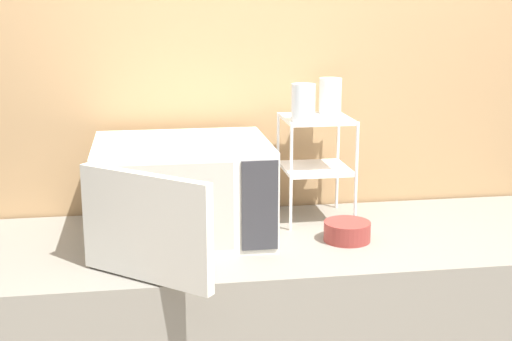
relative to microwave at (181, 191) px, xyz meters
The scene contains 6 objects.
wall_back 0.51m from the microwave, 45.47° to the left, with size 8.00×0.06×2.60m.
microwave is the anchor object (origin of this frame).
dish_rack 0.48m from the microwave, 15.44° to the left, with size 0.22×0.23×0.35m.
glass_front_left 0.47m from the microwave, ahead, with size 0.08×0.08×0.12m.
glass_back_right 0.61m from the microwave, 20.75° to the left, with size 0.08×0.08×0.12m.
bowl 0.53m from the microwave, 12.62° to the right, with size 0.14×0.14×0.06m.
Camera 1 is at (-0.42, -1.73, 1.65)m, focal length 50.00 mm.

